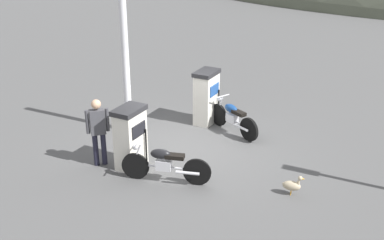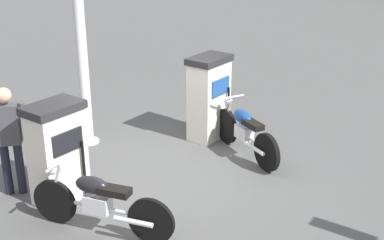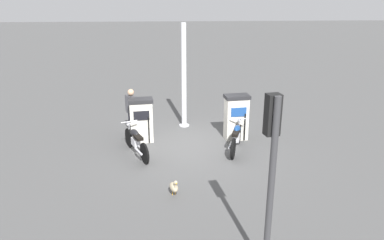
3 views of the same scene
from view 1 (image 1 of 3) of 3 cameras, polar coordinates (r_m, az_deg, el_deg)
name	(u,v)px [view 1 (image 1 of 3)]	position (r m, az deg, el deg)	size (l,w,h in m)	color
ground_plane	(189,147)	(12.66, -0.34, -3.34)	(120.00, 120.00, 0.00)	#4C4C4C
fuel_pump_near	(130,137)	(11.47, -7.52, -2.09)	(0.64, 0.91, 1.56)	silver
fuel_pump_far	(206,97)	(13.91, 1.77, 2.85)	(0.65, 0.93, 1.64)	silver
motorcycle_near_pump	(164,163)	(10.86, -3.39, -5.32)	(1.98, 0.98, 0.97)	black
motorcycle_far_pump	(233,118)	(13.41, 4.99, 0.29)	(1.92, 0.83, 0.97)	black
attendant_person	(98,128)	(11.59, -11.41, -0.94)	(0.41, 0.51, 1.74)	#1E1E2D
wandering_duck	(292,185)	(10.69, 12.12, -7.79)	(0.49, 0.31, 0.50)	tan
canopy_support_pole	(126,67)	(13.12, -8.07, 6.40)	(0.40, 0.40, 3.99)	silver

